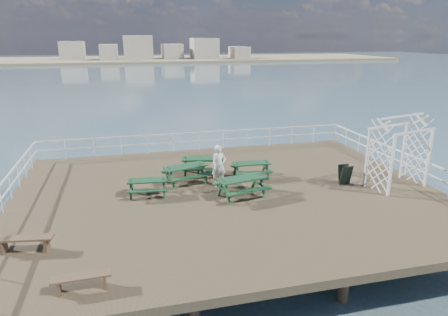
% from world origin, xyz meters
% --- Properties ---
extents(ground, '(18.00, 14.00, 0.30)m').
position_xyz_m(ground, '(0.00, 0.00, -0.15)').
color(ground, brown).
rests_on(ground, ground).
extents(sea_backdrop, '(300.00, 300.00, 9.20)m').
position_xyz_m(sea_backdrop, '(12.54, 134.07, -0.51)').
color(sea_backdrop, '#405F6C').
rests_on(sea_backdrop, ground).
extents(railing, '(17.77, 13.76, 1.10)m').
position_xyz_m(railing, '(-0.07, 2.57, 0.87)').
color(railing, silver).
rests_on(railing, ground).
extents(picnic_table_a, '(2.25, 1.98, 0.93)m').
position_xyz_m(picnic_table_a, '(-1.59, 1.55, 0.60)').
color(picnic_table_a, '#153C20').
rests_on(picnic_table_a, ground).
extents(picnic_table_b, '(2.27, 1.97, 0.97)m').
position_xyz_m(picnic_table_b, '(-0.62, 2.50, 0.62)').
color(picnic_table_b, '#153C20').
rests_on(picnic_table_b, ground).
extents(picnic_table_c, '(1.78, 1.46, 0.84)m').
position_xyz_m(picnic_table_c, '(1.53, 1.52, 0.54)').
color(picnic_table_c, '#153C20').
rests_on(picnic_table_c, ground).
extents(picnic_table_d, '(1.74, 1.46, 0.79)m').
position_xyz_m(picnic_table_d, '(-3.38, 0.45, 0.51)').
color(picnic_table_d, '#153C20').
rests_on(picnic_table_d, ground).
extents(picnic_table_e, '(2.26, 1.97, 0.96)m').
position_xyz_m(picnic_table_e, '(0.41, -0.67, 0.62)').
color(picnic_table_e, '#153C20').
rests_on(picnic_table_e, ground).
extents(flat_bench_near, '(1.76, 0.66, 0.49)m').
position_xyz_m(flat_bench_near, '(-7.38, -3.28, 0.37)').
color(flat_bench_near, brown).
rests_on(flat_bench_near, ground).
extents(flat_bench_far, '(1.53, 0.42, 0.44)m').
position_xyz_m(flat_bench_far, '(-5.50, -5.80, 0.33)').
color(flat_bench_far, brown).
rests_on(flat_bench_far, ground).
extents(trellis_arbor, '(2.85, 1.98, 3.22)m').
position_xyz_m(trellis_arbor, '(7.41, -1.13, 1.43)').
color(trellis_arbor, silver).
rests_on(trellis_arbor, ground).
extents(sandwich_board, '(0.59, 0.46, 0.92)m').
position_xyz_m(sandwich_board, '(5.35, -0.37, 0.45)').
color(sandwich_board, black).
rests_on(sandwich_board, ground).
extents(person, '(0.75, 0.56, 1.87)m').
position_xyz_m(person, '(-0.20, 0.85, 0.93)').
color(person, white).
rests_on(person, ground).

